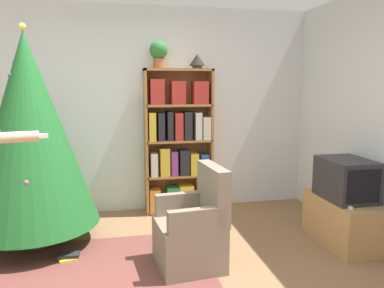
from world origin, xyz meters
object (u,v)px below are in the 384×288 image
object	(u,v)px
table_lamp	(197,60)
potted_plant	(159,53)
television	(346,179)
armchair	(193,232)
bookshelf	(179,146)
christmas_tree	(29,131)

from	to	relation	value
table_lamp	potted_plant	bearing A→B (deg)	180.00
television	armchair	xyz separation A→B (m)	(-1.62, -0.16, -0.36)
table_lamp	bookshelf	bearing A→B (deg)	-177.52
bookshelf	christmas_tree	world-z (taller)	christmas_tree
christmas_tree	potted_plant	xyz separation A→B (m)	(1.38, 0.71, 0.84)
table_lamp	armchair	bearing A→B (deg)	-103.46
bookshelf	christmas_tree	distance (m)	1.80
christmas_tree	table_lamp	world-z (taller)	christmas_tree
television	christmas_tree	size ratio (longest dim) A/B	0.26
bookshelf	armchair	bearing A→B (deg)	-94.82
armchair	potted_plant	xyz separation A→B (m)	(-0.12, 1.50, 1.69)
christmas_tree	table_lamp	size ratio (longest dim) A/B	11.07
table_lamp	television	bearing A→B (deg)	-46.68
television	table_lamp	size ratio (longest dim) A/B	2.86
bookshelf	potted_plant	world-z (taller)	potted_plant
potted_plant	christmas_tree	bearing A→B (deg)	-152.58
television	christmas_tree	bearing A→B (deg)	168.72
christmas_tree	armchair	xyz separation A→B (m)	(1.50, -0.79, -0.86)
television	armchair	world-z (taller)	armchair
bookshelf	table_lamp	world-z (taller)	table_lamp
armchair	table_lamp	world-z (taller)	table_lamp
television	christmas_tree	xyz separation A→B (m)	(-3.12, 0.62, 0.49)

